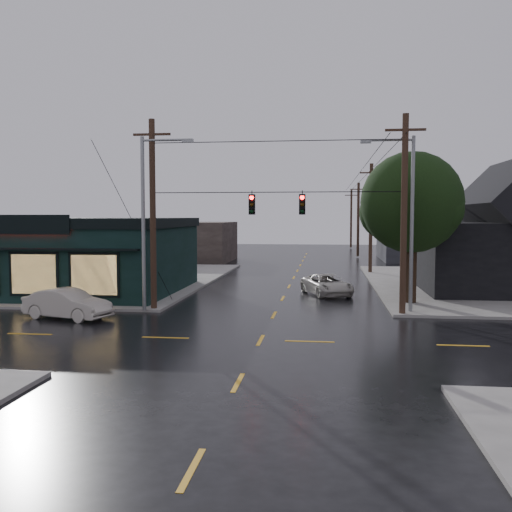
# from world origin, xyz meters

# --- Properties ---
(ground_plane) EXTENTS (160.00, 160.00, 0.00)m
(ground_plane) POSITION_xyz_m (0.00, 0.00, 0.00)
(ground_plane) COLOR black
(sidewalk_nw) EXTENTS (28.00, 28.00, 0.15)m
(sidewalk_nw) POSITION_xyz_m (-20.00, 20.00, 0.07)
(sidewalk_nw) COLOR gray
(sidewalk_nw) RESTS_ON ground
(pizza_shop) EXTENTS (16.30, 12.34, 4.90)m
(pizza_shop) POSITION_xyz_m (-15.00, 12.94, 2.56)
(pizza_shop) COLOR black
(pizza_shop) RESTS_ON ground
(corner_tree) EXTENTS (5.74, 5.74, 8.58)m
(corner_tree) POSITION_xyz_m (7.42, 10.35, 5.82)
(corner_tree) COLOR black
(corner_tree) RESTS_ON ground
(utility_pole_nw) EXTENTS (2.00, 0.32, 10.15)m
(utility_pole_nw) POSITION_xyz_m (-6.50, 6.50, 0.00)
(utility_pole_nw) COLOR #352517
(utility_pole_nw) RESTS_ON ground
(utility_pole_ne) EXTENTS (2.00, 0.32, 10.15)m
(utility_pole_ne) POSITION_xyz_m (6.50, 6.50, 0.00)
(utility_pole_ne) COLOR #352517
(utility_pole_ne) RESTS_ON ground
(utility_pole_far_a) EXTENTS (2.00, 0.32, 9.65)m
(utility_pole_far_a) POSITION_xyz_m (6.50, 28.00, 0.00)
(utility_pole_far_a) COLOR #352517
(utility_pole_far_a) RESTS_ON ground
(utility_pole_far_b) EXTENTS (2.00, 0.32, 9.15)m
(utility_pole_far_b) POSITION_xyz_m (6.50, 48.00, 0.00)
(utility_pole_far_b) COLOR #352517
(utility_pole_far_b) RESTS_ON ground
(utility_pole_far_c) EXTENTS (2.00, 0.32, 9.15)m
(utility_pole_far_c) POSITION_xyz_m (6.50, 68.00, 0.00)
(utility_pole_far_c) COLOR #352517
(utility_pole_far_c) RESTS_ON ground
(span_signal_assembly) EXTENTS (13.00, 0.48, 1.23)m
(span_signal_assembly) POSITION_xyz_m (0.10, 6.50, 5.70)
(span_signal_assembly) COLOR black
(span_signal_assembly) RESTS_ON ground
(streetlight_nw) EXTENTS (5.40, 0.30, 9.15)m
(streetlight_nw) POSITION_xyz_m (-6.80, 5.80, 0.00)
(streetlight_nw) COLOR gray
(streetlight_nw) RESTS_ON ground
(streetlight_ne) EXTENTS (5.40, 0.30, 9.15)m
(streetlight_ne) POSITION_xyz_m (7.00, 7.20, 0.00)
(streetlight_ne) COLOR gray
(streetlight_ne) RESTS_ON ground
(bg_building_west) EXTENTS (12.00, 10.00, 4.40)m
(bg_building_west) POSITION_xyz_m (-14.00, 40.00, 2.20)
(bg_building_west) COLOR #2E2321
(bg_building_west) RESTS_ON ground
(bg_building_east) EXTENTS (14.00, 12.00, 5.60)m
(bg_building_east) POSITION_xyz_m (16.00, 45.00, 2.80)
(bg_building_east) COLOR #292A2F
(bg_building_east) RESTS_ON ground
(sedan_cream) EXTENTS (4.78, 2.76, 1.49)m
(sedan_cream) POSITION_xyz_m (-10.03, 3.66, 0.74)
(sedan_cream) COLOR #B7AEA0
(sedan_cream) RESTS_ON ground
(suv_silver) EXTENTS (3.80, 5.26, 1.33)m
(suv_silver) POSITION_xyz_m (2.70, 13.87, 0.66)
(suv_silver) COLOR beige
(suv_silver) RESTS_ON ground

